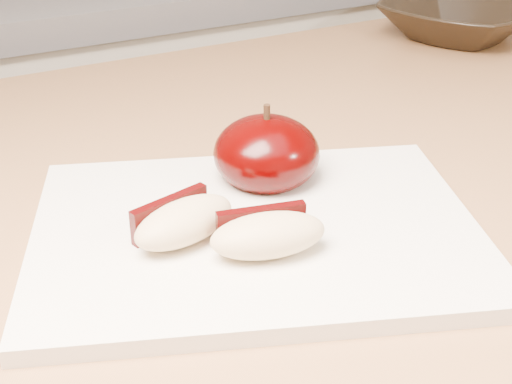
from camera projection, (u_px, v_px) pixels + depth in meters
name	position (u px, v px, depth m)	size (l,w,h in m)	color
back_cabinet	(70.00, 226.00, 1.33)	(2.40, 0.62, 0.94)	silver
cutting_board	(256.00, 232.00, 0.49)	(0.30, 0.22, 0.01)	white
apple_half	(267.00, 153.00, 0.54)	(0.09, 0.09, 0.07)	black
apple_wedge_a	(183.00, 221.00, 0.46)	(0.08, 0.05, 0.03)	#D9BB8A
apple_wedge_b	(267.00, 234.00, 0.45)	(0.08, 0.05, 0.03)	#D9BB8A
bowl	(458.00, 20.00, 0.90)	(0.19, 0.19, 0.05)	black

